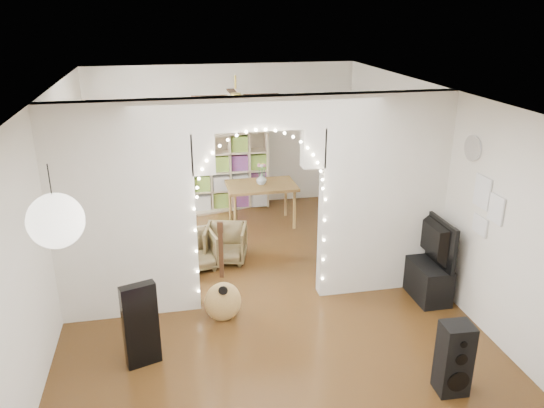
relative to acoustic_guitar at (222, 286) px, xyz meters
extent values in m
plane|color=black|center=(0.55, 0.44, -0.49)|extent=(7.50, 7.50, 0.00)
cube|color=white|center=(0.55, 0.44, 2.21)|extent=(5.00, 7.50, 0.02)
cube|color=silver|center=(0.55, 4.19, 0.86)|extent=(5.00, 0.02, 2.70)
cube|color=silver|center=(-1.95, 0.44, 0.86)|extent=(0.02, 7.50, 2.70)
cube|color=silver|center=(3.05, 0.44, 0.86)|extent=(0.02, 7.50, 2.70)
cube|color=silver|center=(-1.10, 0.44, 0.86)|extent=(1.70, 0.20, 2.70)
cube|color=silver|center=(2.20, 0.44, 0.86)|extent=(1.70, 0.20, 2.70)
cube|color=silver|center=(0.55, 0.44, 2.01)|extent=(1.60, 0.20, 0.40)
cube|color=white|center=(-1.92, 2.24, 1.01)|extent=(0.04, 1.20, 1.40)
cylinder|color=white|center=(3.03, -0.16, 1.61)|extent=(0.03, 0.31, 0.31)
sphere|color=white|center=(-1.35, -1.96, 1.76)|extent=(0.40, 0.40, 0.40)
cube|color=black|center=(-0.95, -0.66, -0.01)|extent=(0.39, 0.23, 0.97)
ellipsoid|color=#B18546|center=(0.00, 0.00, -0.02)|extent=(0.48, 0.26, 0.54)
cube|color=black|center=(0.00, 0.00, 0.43)|extent=(0.06, 0.05, 0.62)
cube|color=black|center=(0.00, 0.00, 0.77)|extent=(0.07, 0.05, 0.14)
ellipsoid|color=brown|center=(0.07, 0.19, -0.37)|extent=(0.34, 0.41, 0.25)
sphere|color=brown|center=(0.01, 0.05, -0.24)|extent=(0.19, 0.19, 0.15)
cone|color=brown|center=(-0.02, 0.05, -0.17)|extent=(0.05, 0.05, 0.05)
cone|color=brown|center=(0.05, 0.05, -0.17)|extent=(0.05, 0.05, 0.05)
cylinder|color=brown|center=(0.14, 0.37, -0.45)|extent=(0.12, 0.23, 0.08)
cube|color=black|center=(2.11, -1.73, -0.10)|extent=(0.32, 0.27, 0.78)
cylinder|color=black|center=(2.11, -1.87, -0.28)|extent=(0.23, 0.03, 0.23)
cylinder|color=black|center=(2.11, -1.87, -0.02)|extent=(0.12, 0.03, 0.12)
cylinder|color=black|center=(2.11, -1.87, 0.16)|extent=(0.07, 0.02, 0.07)
cube|color=black|center=(2.75, 0.19, -0.24)|extent=(0.40, 1.00, 0.50)
imported|color=black|center=(2.75, 0.19, 0.32)|extent=(0.15, 1.08, 0.62)
cube|color=beige|center=(0.60, 3.94, 0.25)|extent=(1.50, 0.73, 1.50)
cube|color=brown|center=(1.04, 2.98, 0.24)|extent=(1.21, 0.81, 0.05)
cylinder|color=brown|center=(0.52, 2.66, -0.14)|extent=(0.05, 0.05, 0.70)
cylinder|color=brown|center=(1.56, 2.67, -0.14)|extent=(0.05, 0.05, 0.70)
cylinder|color=brown|center=(0.51, 3.30, -0.14)|extent=(0.05, 0.05, 0.70)
cylinder|color=brown|center=(1.55, 3.31, -0.14)|extent=(0.05, 0.05, 0.70)
imported|color=silver|center=(1.04, 2.98, 0.36)|extent=(0.18, 0.18, 0.19)
imported|color=brown|center=(-0.25, 1.53, -0.22)|extent=(0.69, 0.71, 0.56)
imported|color=brown|center=(0.24, 1.68, -0.21)|extent=(0.73, 0.74, 0.56)
camera|label=1|loc=(-0.54, -5.68, 3.19)|focal=35.00mm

